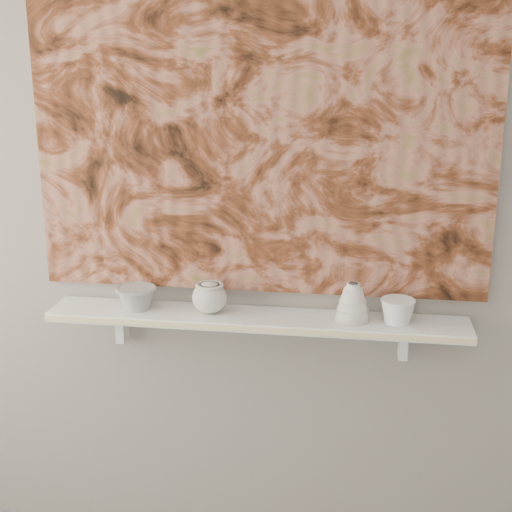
% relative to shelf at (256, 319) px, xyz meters
% --- Properties ---
extents(wall_back, '(3.60, 0.00, 3.60)m').
position_rel_shelf_xyz_m(wall_back, '(0.00, 0.09, 0.44)').
color(wall_back, gray).
rests_on(wall_back, floor).
extents(shelf, '(1.40, 0.18, 0.03)m').
position_rel_shelf_xyz_m(shelf, '(0.00, 0.00, 0.00)').
color(shelf, white).
rests_on(shelf, wall_back).
extents(shelf_stripe, '(1.40, 0.01, 0.02)m').
position_rel_shelf_xyz_m(shelf_stripe, '(0.00, -0.09, 0.00)').
color(shelf_stripe, beige).
rests_on(shelf_stripe, shelf).
extents(bracket_left, '(0.03, 0.06, 0.12)m').
position_rel_shelf_xyz_m(bracket_left, '(-0.49, 0.06, -0.07)').
color(bracket_left, white).
rests_on(bracket_left, wall_back).
extents(bracket_right, '(0.03, 0.06, 0.12)m').
position_rel_shelf_xyz_m(bracket_right, '(0.49, 0.06, -0.07)').
color(bracket_right, white).
rests_on(bracket_right, wall_back).
extents(painting, '(1.50, 0.02, 1.10)m').
position_rel_shelf_xyz_m(painting, '(0.00, 0.08, 0.62)').
color(painting, brown).
rests_on(painting, wall_back).
extents(house_motif, '(0.09, 0.00, 0.08)m').
position_rel_shelf_xyz_m(house_motif, '(0.45, 0.07, 0.32)').
color(house_motif, black).
rests_on(house_motif, painting).
extents(bowl_grey, '(0.16, 0.16, 0.08)m').
position_rel_shelf_xyz_m(bowl_grey, '(-0.41, 0.00, 0.06)').
color(bowl_grey, gray).
rests_on(bowl_grey, shelf).
extents(cup_cream, '(0.15, 0.15, 0.11)m').
position_rel_shelf_xyz_m(cup_cream, '(-0.16, 0.00, 0.07)').
color(cup_cream, beige).
rests_on(cup_cream, shelf).
extents(bell_vessel, '(0.13, 0.13, 0.13)m').
position_rel_shelf_xyz_m(bell_vessel, '(0.32, 0.00, 0.08)').
color(bell_vessel, silver).
rests_on(bell_vessel, shelf).
extents(bowl_white, '(0.11, 0.11, 0.08)m').
position_rel_shelf_xyz_m(bowl_white, '(0.46, 0.00, 0.06)').
color(bowl_white, silver).
rests_on(bowl_white, shelf).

